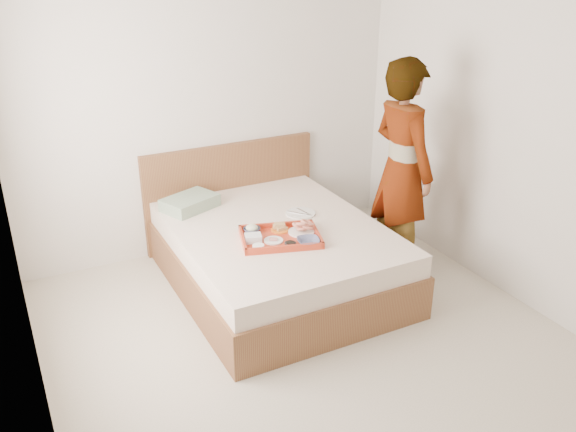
% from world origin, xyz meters
% --- Properties ---
extents(ground, '(3.50, 4.00, 0.01)m').
position_xyz_m(ground, '(0.00, 0.00, 0.00)').
color(ground, beige).
rests_on(ground, ground).
extents(wall_back, '(3.50, 0.01, 2.60)m').
position_xyz_m(wall_back, '(0.00, 2.00, 1.30)').
color(wall_back, silver).
rests_on(wall_back, ground).
extents(wall_left, '(0.01, 4.00, 2.60)m').
position_xyz_m(wall_left, '(-1.75, 0.00, 1.30)').
color(wall_left, silver).
rests_on(wall_left, ground).
extents(wall_right, '(0.01, 4.00, 2.60)m').
position_xyz_m(wall_right, '(1.75, 0.00, 1.30)').
color(wall_right, silver).
rests_on(wall_right, ground).
extents(bed, '(1.65, 2.00, 0.53)m').
position_xyz_m(bed, '(0.15, 1.00, 0.27)').
color(bed, brown).
rests_on(bed, ground).
extents(headboard, '(1.65, 0.06, 0.95)m').
position_xyz_m(headboard, '(0.15, 1.97, 0.47)').
color(headboard, brown).
rests_on(headboard, ground).
extents(pillow, '(0.52, 0.45, 0.11)m').
position_xyz_m(pillow, '(-0.35, 1.67, 0.58)').
color(pillow, gray).
rests_on(pillow, bed).
extents(tray, '(0.69, 0.58, 0.05)m').
position_xyz_m(tray, '(0.06, 0.77, 0.56)').
color(tray, '#D1402A').
rests_on(tray, bed).
extents(prawn_plate, '(0.26, 0.26, 0.01)m').
position_xyz_m(prawn_plate, '(0.25, 0.78, 0.55)').
color(prawn_plate, white).
rests_on(prawn_plate, tray).
extents(navy_bowl_big, '(0.21, 0.21, 0.04)m').
position_xyz_m(navy_bowl_big, '(0.20, 0.58, 0.57)').
color(navy_bowl_big, '#161842').
rests_on(navy_bowl_big, tray).
extents(sauce_dish, '(0.11, 0.11, 0.03)m').
position_xyz_m(sauce_dish, '(0.06, 0.60, 0.56)').
color(sauce_dish, black).
rests_on(sauce_dish, tray).
extents(meat_plate, '(0.18, 0.18, 0.01)m').
position_xyz_m(meat_plate, '(-0.01, 0.74, 0.55)').
color(meat_plate, white).
rests_on(meat_plate, tray).
extents(bread_plate, '(0.18, 0.18, 0.01)m').
position_xyz_m(bread_plate, '(0.12, 0.89, 0.55)').
color(bread_plate, orange).
rests_on(bread_plate, tray).
extents(salad_bowl, '(0.16, 0.16, 0.04)m').
position_xyz_m(salad_bowl, '(-0.09, 0.95, 0.57)').
color(salad_bowl, '#161842').
rests_on(salad_bowl, tray).
extents(plastic_tub, '(0.15, 0.13, 0.05)m').
position_xyz_m(plastic_tub, '(-0.14, 0.81, 0.57)').
color(plastic_tub, silver).
rests_on(plastic_tub, tray).
extents(cheese_round, '(0.11, 0.11, 0.03)m').
position_xyz_m(cheese_round, '(-0.16, 0.68, 0.56)').
color(cheese_round, white).
rests_on(cheese_round, tray).
extents(dinner_plate, '(0.32, 0.32, 0.01)m').
position_xyz_m(dinner_plate, '(0.44, 1.13, 0.54)').
color(dinner_plate, white).
rests_on(dinner_plate, bed).
extents(person, '(0.45, 0.67, 1.82)m').
position_xyz_m(person, '(1.19, 0.78, 0.91)').
color(person, white).
rests_on(person, ground).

